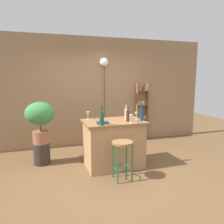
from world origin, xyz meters
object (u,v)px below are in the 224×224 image
at_px(plant_stool, 42,153).
at_px(wine_glass_left, 136,114).
at_px(wine_glass_center, 131,117).
at_px(cookbook, 103,122).
at_px(bottle_sauce_amber, 102,118).
at_px(bar_stool, 122,151).
at_px(bottle_vinegar, 128,116).
at_px(bottle_spirits_clear, 126,114).
at_px(potted_plant, 40,117).
at_px(pendant_globe_light, 104,63).
at_px(bottle_olive_oil, 142,114).
at_px(wine_glass_right, 88,114).
at_px(spice_shelf, 142,111).

relative_size(plant_stool, wine_glass_left, 2.70).
height_order(wine_glass_center, cookbook, wine_glass_center).
bearing_deg(wine_glass_center, plant_stool, 151.16).
height_order(bottle_sauce_amber, wine_glass_left, bottle_sauce_amber).
height_order(bar_stool, cookbook, cookbook).
relative_size(bottle_vinegar, wine_glass_center, 1.81).
height_order(bar_stool, bottle_spirits_clear, bottle_spirits_clear).
relative_size(potted_plant, pendant_globe_light, 0.38).
height_order(bottle_sauce_amber, pendant_globe_light, pendant_globe_light).
xyz_separation_m(bottle_olive_oil, wine_glass_right, (-0.97, 0.47, -0.02)).
distance_m(potted_plant, bottle_olive_oil, 2.04).
distance_m(bottle_sauce_amber, wine_glass_left, 0.82).
relative_size(bar_stool, wine_glass_right, 4.24).
bearing_deg(cookbook, wine_glass_center, -14.05).
relative_size(bottle_olive_oil, wine_glass_right, 2.14).
bearing_deg(wine_glass_right, bottle_sauce_amber, -78.91).
distance_m(bottle_vinegar, wine_glass_center, 0.18).
xyz_separation_m(bottle_vinegar, wine_glass_center, (-0.00, -0.18, 0.00)).
height_order(bar_stool, wine_glass_right, wine_glass_right).
bearing_deg(bottle_olive_oil, bottle_spirits_clear, 133.79).
height_order(bottle_olive_oil, wine_glass_left, bottle_olive_oil).
xyz_separation_m(plant_stool, wine_glass_left, (1.83, -0.65, 0.83)).
distance_m(plant_stool, potted_plant, 0.76).
distance_m(bottle_spirits_clear, wine_glass_left, 0.20).
bearing_deg(bottle_spirits_clear, wine_glass_right, 162.50).
distance_m(bar_stool, wine_glass_left, 0.91).
relative_size(cookbook, pendant_globe_light, 0.09).
height_order(bottle_olive_oil, bottle_sauce_amber, bottle_olive_oil).
distance_m(bottle_olive_oil, bottle_spirits_clear, 0.33).
bearing_deg(potted_plant, bar_stool, -42.15).
bearing_deg(plant_stool, potted_plant, 0.00).
bearing_deg(pendant_globe_light, cookbook, -107.70).
relative_size(bottle_olive_oil, bottle_sauce_amber, 1.03).
bearing_deg(bottle_olive_oil, wine_glass_left, 121.03).
bearing_deg(spice_shelf, wine_glass_center, -121.56).
height_order(plant_stool, potted_plant, potted_plant).
bearing_deg(bar_stool, bottle_spirits_clear, 62.90).
bearing_deg(plant_stool, bottle_olive_oil, -21.95).
bearing_deg(bar_stool, pendant_globe_light, 81.55).
bearing_deg(plant_stool, cookbook, -33.92).
relative_size(bottle_olive_oil, wine_glass_center, 2.14).
xyz_separation_m(bottle_vinegar, bottle_sauce_amber, (-0.58, -0.18, 0.02)).
relative_size(potted_plant, bottle_sauce_amber, 2.52).
bearing_deg(pendant_globe_light, bottle_sauce_amber, -108.04).
relative_size(bottle_spirits_clear, wine_glass_right, 1.93).
bearing_deg(potted_plant, spice_shelf, 18.76).
height_order(bottle_vinegar, cookbook, bottle_vinegar).
xyz_separation_m(bottle_olive_oil, bottle_sauce_amber, (-0.85, -0.13, -0.00)).
distance_m(potted_plant, pendant_globe_light, 2.22).
xyz_separation_m(plant_stool, pendant_globe_light, (1.64, 0.96, 1.91)).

